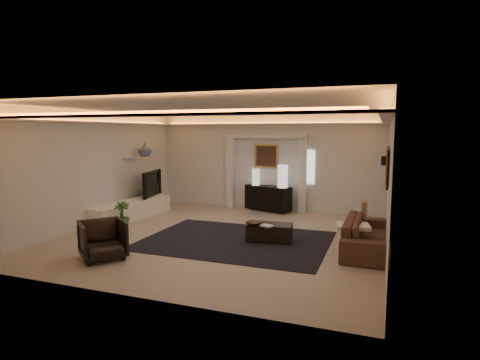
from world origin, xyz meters
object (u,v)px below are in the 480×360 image
(sofa, at_px, (368,235))
(coffee_table, at_px, (269,232))
(console, at_px, (268,198))
(armchair, at_px, (103,240))

(sofa, bearing_deg, coffee_table, 90.04)
(console, bearing_deg, coffee_table, -53.39)
(console, height_order, armchair, console)
(console, bearing_deg, armchair, -86.89)
(sofa, xyz_separation_m, armchair, (-4.67, -2.25, 0.04))
(sofa, height_order, coffee_table, sofa)
(console, xyz_separation_m, sofa, (3.02, -3.22, -0.07))
(console, xyz_separation_m, armchair, (-1.64, -5.48, -0.03))
(console, distance_m, coffee_table, 3.36)
(coffee_table, relative_size, armchair, 1.19)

